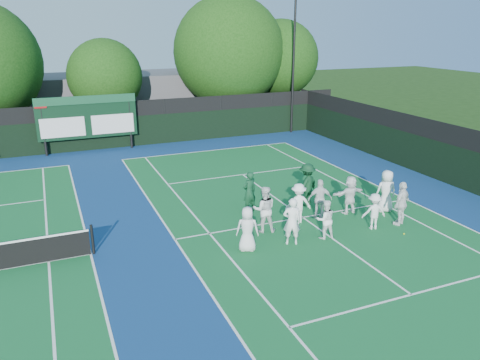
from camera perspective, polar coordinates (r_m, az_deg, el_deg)
name	(u,v)px	position (r m, az deg, el deg)	size (l,w,h in m)	color
ground	(315,227)	(18.94, 9.17, -5.63)	(120.00, 120.00, 0.00)	#19360E
court_apron	(161,242)	(17.67, -9.57, -7.46)	(34.00, 32.00, 0.01)	navy
near_court	(303,217)	(19.72, 7.65, -4.54)	(11.05, 23.85, 0.01)	#135E2C
back_fence	(104,128)	(31.41, -16.21, 6.09)	(34.00, 0.08, 3.00)	black
divider_fence_right	(468,163)	(24.90, 26.01, 1.87)	(0.08, 32.00, 3.00)	black
scoreboard	(87,118)	(30.75, -18.13, 7.25)	(6.00, 0.21, 3.55)	black
clubhouse	(141,98)	(39.69, -11.99, 9.78)	(18.00, 6.00, 4.00)	#505055
light_pole_right	(294,45)	(34.71, 6.62, 16.02)	(1.20, 0.30, 10.12)	black
tree_c	(107,78)	(34.61, -15.89, 11.88)	(5.11, 5.11, 6.84)	black
tree_d	(231,55)	(36.82, -1.16, 15.01)	(8.37, 8.37, 9.91)	black
tree_e	(281,60)	(38.68, 5.06, 14.33)	(6.04, 6.04, 8.16)	black
tennis_ball_0	(241,242)	(17.32, 0.08, -7.63)	(0.07, 0.07, 0.07)	#C3D418
tennis_ball_1	(315,201)	(21.51, 9.13, -2.57)	(0.07, 0.07, 0.07)	#C3D418
tennis_ball_2	(404,234)	(19.07, 19.36, -6.21)	(0.07, 0.07, 0.07)	#C3D418
tennis_ball_5	(383,198)	(22.62, 17.00, -2.10)	(0.07, 0.07, 0.07)	#C3D418
player_front_0	(247,229)	(16.47, 0.91, -6.02)	(0.81, 0.53, 1.65)	silver
player_front_1	(292,221)	(17.03, 6.34, -5.04)	(0.65, 0.43, 1.79)	white
player_front_2	(325,219)	(17.73, 10.35, -4.75)	(0.74, 0.57, 1.52)	white
player_front_3	(374,211)	(18.99, 16.03, -3.70)	(0.94, 0.54, 1.46)	silver
player_front_4	(402,203)	(19.64, 19.10, -2.72)	(1.06, 0.44, 1.81)	silver
player_back_0	(264,209)	(17.98, 2.98, -3.58)	(0.89, 0.69, 1.84)	silver
player_back_1	(298,203)	(18.96, 7.12, -2.82)	(1.06, 0.61, 1.64)	white
player_back_2	(320,199)	(19.45, 9.73, -2.32)	(0.99, 0.41, 1.69)	silver
player_back_3	(350,195)	(20.27, 13.26, -1.76)	(1.53, 0.49, 1.65)	white
player_back_4	(386,191)	(20.83, 17.37, -1.30)	(0.90, 0.58, 1.84)	white
coach_left	(249,192)	(19.83, 1.14, -1.49)	(0.65, 0.43, 1.79)	#103C22
coach_right	(307,185)	(20.76, 8.15, -0.58)	(1.24, 0.71, 1.92)	#0E341C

